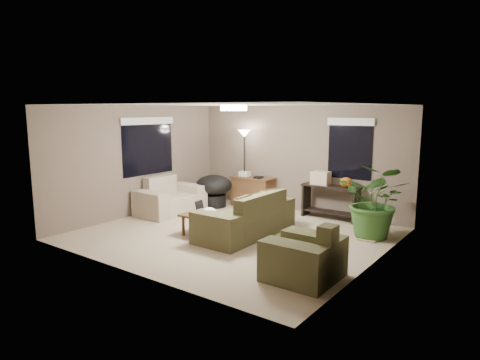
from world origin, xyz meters
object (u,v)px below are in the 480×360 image
Objects in this scene: coffee_table at (206,219)px; console_table at (330,199)px; main_sofa at (248,220)px; cat_scratching_post at (369,229)px; desk at (253,192)px; armchair at (305,259)px; houseplant at (376,209)px; floor_lamp at (244,142)px; papasan_chair at (214,188)px; loveseat at (170,200)px.

coffee_table is 0.77× the size of console_table.
main_sofa is 4.40× the size of cat_scratching_post.
armchair is at bearing -46.04° from desk.
cat_scratching_post is (-0.03, -0.21, -0.34)m from houseplant.
console_table is 1.54m from houseplant.
cat_scratching_post is (2.02, 1.08, -0.08)m from main_sofa.
desk is at bearing -178.52° from console_table.
armchair is at bearing -16.06° from coffee_table.
coffee_table is 2.73m from desk.
desk reaches higher than cat_scratching_post.
floor_lamp is 1.34× the size of houseplant.
floor_lamp is (0.53, 0.56, 1.13)m from papasan_chair.
papasan_chair is 1.37m from floor_lamp.
houseplant is (3.62, -0.77, -1.04)m from floor_lamp.
desk is at bearing 35.10° from papasan_chair.
desk is 0.95× the size of papasan_chair.
loveseat reaches higher than console_table.
houseplant reaches higher than desk.
houseplant is at bearing -12.97° from desk.
papasan_chair is 2.31× the size of cat_scratching_post.
loveseat is (-2.52, 0.38, 0.00)m from main_sofa.
main_sofa is 1.91× the size of papasan_chair.
main_sofa reaches higher than coffee_table.
desk is 0.77× the size of houseplant.
floor_lamp reaches higher than main_sofa.
armchair is at bearing -71.16° from console_table.
floor_lamp reaches higher than console_table.
console_table is 0.91× the size of houseplant.
cat_scratching_post is at bearing 87.45° from armchair.
papasan_chair is 4.15m from cat_scratching_post.
houseplant is (4.57, 0.91, 0.26)m from loveseat.
main_sofa is 2.60m from papasan_chair.
houseplant is (2.61, 1.86, 0.20)m from coffee_table.
console_table is at bearing 12.08° from papasan_chair.
floor_lamp is 3.82× the size of cat_scratching_post.
houseplant is at bearing 81.72° from cat_scratching_post.
loveseat is 1.60× the size of armchair.
houseplant reaches higher than main_sofa.
console_table reaches higher than cat_scratching_post.
main_sofa is at bearing -147.74° from houseplant.
main_sofa is 1.69× the size of console_table.
desk is (-1.31, 2.07, 0.08)m from main_sofa.
floor_lamp reaches higher than desk.
loveseat is 4.66m from houseplant.
papasan_chair reaches higher than console_table.
loveseat is at bearing 154.26° from coffee_table.
main_sofa is at bearing -57.64° from desk.
houseplant is at bearing -32.56° from console_table.
main_sofa is at bearing -35.63° from papasan_chair.
armchair is 0.91× the size of desk.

